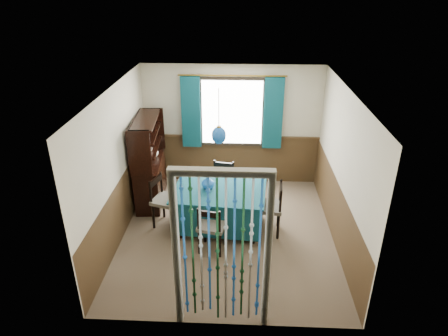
# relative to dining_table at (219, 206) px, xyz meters

# --- Properties ---
(floor) EXTENTS (4.00, 4.00, 0.00)m
(floor) POSITION_rel_dining_table_xyz_m (0.16, -0.17, -0.43)
(floor) COLOR brown
(floor) RESTS_ON ground
(ceiling) EXTENTS (4.00, 4.00, 0.00)m
(ceiling) POSITION_rel_dining_table_xyz_m (0.16, -0.17, 2.07)
(ceiling) COLOR silver
(ceiling) RESTS_ON ground
(wall_back) EXTENTS (3.60, 0.00, 3.60)m
(wall_back) POSITION_rel_dining_table_xyz_m (0.16, 1.83, 0.82)
(wall_back) COLOR beige
(wall_back) RESTS_ON ground
(wall_front) EXTENTS (3.60, 0.00, 3.60)m
(wall_front) POSITION_rel_dining_table_xyz_m (0.16, -2.17, 0.82)
(wall_front) COLOR beige
(wall_front) RESTS_ON ground
(wall_left) EXTENTS (0.00, 4.00, 4.00)m
(wall_left) POSITION_rel_dining_table_xyz_m (-1.64, -0.17, 0.82)
(wall_left) COLOR beige
(wall_left) RESTS_ON ground
(wall_right) EXTENTS (0.00, 4.00, 4.00)m
(wall_right) POSITION_rel_dining_table_xyz_m (1.96, -0.17, 0.82)
(wall_right) COLOR beige
(wall_right) RESTS_ON ground
(wainscot_back) EXTENTS (3.60, 0.00, 3.60)m
(wainscot_back) POSITION_rel_dining_table_xyz_m (0.16, 1.81, 0.07)
(wainscot_back) COLOR #432E19
(wainscot_back) RESTS_ON ground
(wainscot_front) EXTENTS (3.60, 0.00, 3.60)m
(wainscot_front) POSITION_rel_dining_table_xyz_m (0.16, -2.16, 0.07)
(wainscot_front) COLOR #432E19
(wainscot_front) RESTS_ON ground
(wainscot_left) EXTENTS (0.00, 4.00, 4.00)m
(wainscot_left) POSITION_rel_dining_table_xyz_m (-1.63, -0.17, 0.07)
(wainscot_left) COLOR #432E19
(wainscot_left) RESTS_ON ground
(wainscot_right) EXTENTS (0.00, 4.00, 4.00)m
(wainscot_right) POSITION_rel_dining_table_xyz_m (1.94, -0.17, 0.07)
(wainscot_right) COLOR #432E19
(wainscot_right) RESTS_ON ground
(window) EXTENTS (1.32, 0.12, 1.42)m
(window) POSITION_rel_dining_table_xyz_m (0.16, 1.78, 1.12)
(window) COLOR black
(window) RESTS_ON wall_back
(doorway) EXTENTS (1.16, 0.12, 2.18)m
(doorway) POSITION_rel_dining_table_xyz_m (0.16, -2.11, 0.62)
(doorway) COLOR silver
(doorway) RESTS_ON ground
(dining_table) EXTENTS (1.64, 1.20, 0.75)m
(dining_table) POSITION_rel_dining_table_xyz_m (0.00, 0.00, 0.00)
(dining_table) COLOR #0E3F4B
(dining_table) RESTS_ON floor
(chair_near) EXTENTS (0.49, 0.47, 0.85)m
(chair_near) POSITION_rel_dining_table_xyz_m (-0.08, -0.66, 0.02)
(chair_near) COLOR black
(chair_near) RESTS_ON floor
(chair_far) EXTENTS (0.50, 0.48, 0.88)m
(chair_far) POSITION_rel_dining_table_xyz_m (0.01, 0.74, 0.04)
(chair_far) COLOR black
(chair_far) RESTS_ON floor
(chair_left) EXTENTS (0.55, 0.57, 0.92)m
(chair_left) POSITION_rel_dining_table_xyz_m (-0.96, 0.07, 0.06)
(chair_left) COLOR black
(chair_left) RESTS_ON floor
(chair_right) EXTENTS (0.47, 0.49, 0.93)m
(chair_right) POSITION_rel_dining_table_xyz_m (0.87, -0.08, 0.06)
(chair_right) COLOR black
(chair_right) RESTS_ON floor
(sideboard) EXTENTS (0.55, 1.32, 1.69)m
(sideboard) POSITION_rel_dining_table_xyz_m (-1.40, 0.92, 0.16)
(sideboard) COLOR black
(sideboard) RESTS_ON floor
(pendant_lamp) EXTENTS (0.23, 0.23, 0.90)m
(pendant_lamp) POSITION_rel_dining_table_xyz_m (0.00, 0.00, 1.31)
(pendant_lamp) COLOR olive
(pendant_lamp) RESTS_ON ceiling
(vase_table) EXTENTS (0.27, 0.27, 0.21)m
(vase_table) POSITION_rel_dining_table_xyz_m (-0.20, 0.07, 0.42)
(vase_table) COLOR #17519E
(vase_table) RESTS_ON dining_table
(bowl_shelf) EXTENTS (0.24, 0.24, 0.05)m
(bowl_shelf) POSITION_rel_dining_table_xyz_m (-1.34, 0.65, 0.75)
(bowl_shelf) COLOR beige
(bowl_shelf) RESTS_ON sideboard
(vase_sideboard) EXTENTS (0.26, 0.26, 0.21)m
(vase_sideboard) POSITION_rel_dining_table_xyz_m (-1.34, 1.13, 0.51)
(vase_sideboard) COLOR beige
(vase_sideboard) RESTS_ON sideboard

